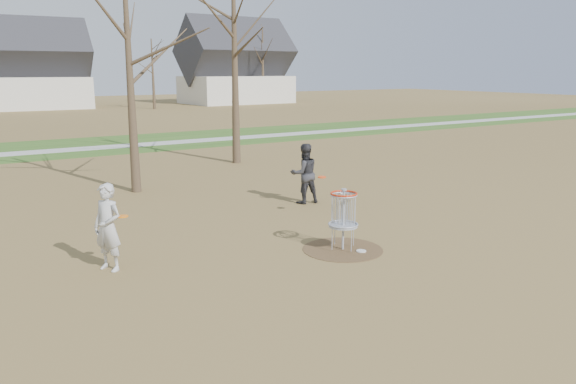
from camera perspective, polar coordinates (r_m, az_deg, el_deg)
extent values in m
plane|color=brown|center=(12.67, 5.57, -5.84)|extent=(160.00, 160.00, 0.00)
cube|color=#2D5119|center=(31.61, -18.48, 4.54)|extent=(160.00, 8.00, 0.01)
cube|color=#9E9E99|center=(30.65, -18.02, 4.36)|extent=(160.00, 1.50, 0.01)
cylinder|color=#47331E|center=(12.67, 5.57, -5.81)|extent=(1.80, 1.80, 0.01)
imported|color=#BABABA|center=(11.68, -17.83, -3.44)|extent=(0.70, 0.77, 1.77)
imported|color=#2E2E32|center=(16.77, 1.67, 1.89)|extent=(0.97, 0.81, 1.80)
cylinder|color=silver|center=(12.55, 7.45, -5.96)|extent=(0.22, 0.22, 0.02)
cylinder|color=#FB440D|center=(15.09, 3.46, 1.53)|extent=(0.22, 0.22, 0.04)
cylinder|color=orange|center=(11.49, -16.46, -2.38)|extent=(0.22, 0.22, 0.02)
cylinder|color=#9EA3AD|center=(12.47, 5.64, -2.89)|extent=(0.05, 0.05, 1.35)
cylinder|color=#9EA3AD|center=(12.51, 5.62, -3.44)|extent=(0.64, 0.64, 0.04)
torus|color=#9EA3AD|center=(12.34, 5.69, -0.31)|extent=(0.60, 0.60, 0.04)
torus|color=red|center=(12.33, 5.70, -0.15)|extent=(0.60, 0.60, 0.04)
cone|color=#382B1E|center=(18.78, -15.77, 11.30)|extent=(0.32, 0.32, 7.50)
cone|color=#382B1E|center=(24.10, -5.44, 13.01)|extent=(0.36, 0.36, 8.50)
cone|color=#382B1E|center=(59.73, -13.57, 11.56)|extent=(0.32, 0.32, 7.00)
cone|color=#382B1E|center=(67.36, -2.58, 12.56)|extent=(0.38, 0.38, 8.50)
cube|color=silver|center=(64.21, -24.13, 9.17)|extent=(10.24, 7.34, 3.20)
pyramid|color=#2D2D33|center=(64.18, -24.40, 12.17)|extent=(10.74, 7.36, 3.55)
cube|color=silver|center=(69.08, -5.28, 10.32)|extent=(12.40, 8.62, 3.20)
pyramid|color=#2D2D33|center=(69.06, -5.34, 13.33)|extent=(13.00, 8.65, 4.06)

